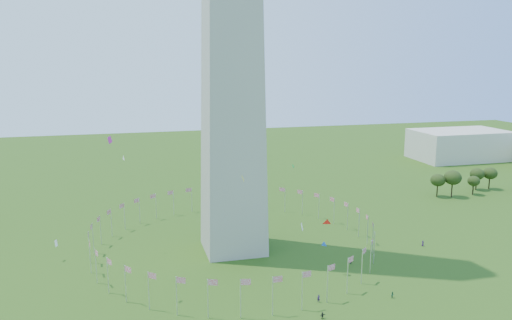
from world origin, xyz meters
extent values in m
cylinder|color=silver|center=(40.00, 50.00, 4.50)|extent=(0.24, 0.24, 9.00)
cylinder|color=silver|center=(39.39, 56.95, 4.50)|extent=(0.24, 0.24, 9.00)
cylinder|color=silver|center=(37.59, 63.68, 4.50)|extent=(0.24, 0.24, 9.00)
cylinder|color=silver|center=(34.64, 70.00, 4.50)|extent=(0.24, 0.24, 9.00)
cylinder|color=silver|center=(30.64, 75.71, 4.50)|extent=(0.24, 0.24, 9.00)
cylinder|color=silver|center=(25.71, 80.64, 4.50)|extent=(0.24, 0.24, 9.00)
cylinder|color=silver|center=(20.00, 84.64, 4.50)|extent=(0.24, 0.24, 9.00)
cylinder|color=silver|center=(13.68, 87.59, 4.50)|extent=(0.24, 0.24, 9.00)
cylinder|color=silver|center=(6.95, 89.39, 4.50)|extent=(0.24, 0.24, 9.00)
cylinder|color=silver|center=(0.00, 90.00, 4.50)|extent=(0.24, 0.24, 9.00)
cylinder|color=silver|center=(-6.95, 89.39, 4.50)|extent=(0.24, 0.24, 9.00)
cylinder|color=silver|center=(-13.68, 87.59, 4.50)|extent=(0.24, 0.24, 9.00)
cylinder|color=silver|center=(-20.00, 84.64, 4.50)|extent=(0.24, 0.24, 9.00)
cylinder|color=silver|center=(-25.71, 80.64, 4.50)|extent=(0.24, 0.24, 9.00)
cylinder|color=silver|center=(-30.64, 75.71, 4.50)|extent=(0.24, 0.24, 9.00)
cylinder|color=silver|center=(-34.64, 70.00, 4.50)|extent=(0.24, 0.24, 9.00)
cylinder|color=silver|center=(-37.59, 63.68, 4.50)|extent=(0.24, 0.24, 9.00)
cylinder|color=silver|center=(-39.39, 56.95, 4.50)|extent=(0.24, 0.24, 9.00)
cylinder|color=silver|center=(-40.00, 50.00, 4.50)|extent=(0.24, 0.24, 9.00)
cylinder|color=silver|center=(-39.39, 43.05, 4.50)|extent=(0.24, 0.24, 9.00)
cylinder|color=silver|center=(-37.59, 36.32, 4.50)|extent=(0.24, 0.24, 9.00)
cylinder|color=silver|center=(-34.64, 30.00, 4.50)|extent=(0.24, 0.24, 9.00)
cylinder|color=silver|center=(-30.64, 24.29, 4.50)|extent=(0.24, 0.24, 9.00)
cylinder|color=silver|center=(-25.71, 19.36, 4.50)|extent=(0.24, 0.24, 9.00)
cylinder|color=silver|center=(-20.00, 15.36, 4.50)|extent=(0.24, 0.24, 9.00)
cylinder|color=silver|center=(-13.68, 12.41, 4.50)|extent=(0.24, 0.24, 9.00)
cylinder|color=silver|center=(-6.95, 10.61, 4.50)|extent=(0.24, 0.24, 9.00)
cylinder|color=silver|center=(0.00, 10.00, 4.50)|extent=(0.24, 0.24, 9.00)
cylinder|color=silver|center=(6.95, 10.61, 4.50)|extent=(0.24, 0.24, 9.00)
cylinder|color=silver|center=(13.68, 12.41, 4.50)|extent=(0.24, 0.24, 9.00)
cylinder|color=silver|center=(20.00, 15.36, 4.50)|extent=(0.24, 0.24, 9.00)
cylinder|color=silver|center=(25.71, 19.36, 4.50)|extent=(0.24, 0.24, 9.00)
cylinder|color=silver|center=(30.64, 24.29, 4.50)|extent=(0.24, 0.24, 9.00)
cylinder|color=silver|center=(34.64, 30.00, 4.50)|extent=(0.24, 0.24, 9.00)
cylinder|color=silver|center=(37.59, 36.32, 4.50)|extent=(0.24, 0.24, 9.00)
cylinder|color=silver|center=(39.39, 43.05, 4.50)|extent=(0.24, 0.24, 9.00)
cube|color=beige|center=(150.00, 150.00, 8.00)|extent=(50.00, 30.00, 16.00)
imported|color=#30184A|center=(11.92, 13.11, 0.91)|extent=(0.78, 0.77, 1.82)
imported|color=black|center=(9.98, 5.99, 0.75)|extent=(1.49, 0.91, 1.49)
imported|color=#1B442D|center=(29.35, 10.62, 0.78)|extent=(0.80, 0.65, 1.56)
imported|color=black|center=(28.78, 31.38, 0.94)|extent=(1.13, 1.05, 1.87)
imported|color=#36184A|center=(55.00, 38.00, 0.85)|extent=(0.70, 0.92, 1.70)
plane|color=red|center=(19.57, 27.49, 13.79)|extent=(2.22, 1.82, 2.41)
plane|color=white|center=(35.27, -4.62, 36.83)|extent=(1.10, 1.60, 1.75)
plane|color=#CC2699|center=(-32.34, 28.74, 37.02)|extent=(0.22, 1.89, 1.89)
plane|color=white|center=(-29.83, 57.29, 27.25)|extent=(0.62, 1.77, 1.87)
plane|color=#CC2699|center=(-4.83, 46.34, 18.18)|extent=(1.28, 0.53, 1.35)
plane|color=yellow|center=(-1.21, 32.34, 25.46)|extent=(1.72, 1.09, 1.88)
plane|color=green|center=(14.47, 39.69, 26.26)|extent=(0.56, 1.04, 1.10)
plane|color=blue|center=(19.88, 29.64, 7.07)|extent=(1.33, 1.05, 1.56)
plane|color=white|center=(14.54, 32.02, 11.56)|extent=(2.10, 1.00, 2.03)
plane|color=white|center=(-48.92, 54.12, 5.00)|extent=(0.30, 1.96, 1.94)
ellipsoid|color=#2E4316|center=(91.57, 84.53, 4.59)|extent=(5.88, 5.88, 9.19)
ellipsoid|color=#2E4316|center=(97.05, 82.75, 5.35)|extent=(6.85, 6.85, 10.70)
ellipsoid|color=#2E4316|center=(107.64, 83.47, 3.84)|extent=(4.92, 4.92, 7.69)
ellipsoid|color=#2E4316|center=(114.14, 89.81, 4.60)|extent=(5.89, 5.89, 9.20)
ellipsoid|color=#2E4316|center=(120.30, 89.41, 4.62)|extent=(5.92, 5.92, 9.25)
camera|label=1|loc=(-28.72, -85.15, 54.57)|focal=35.00mm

